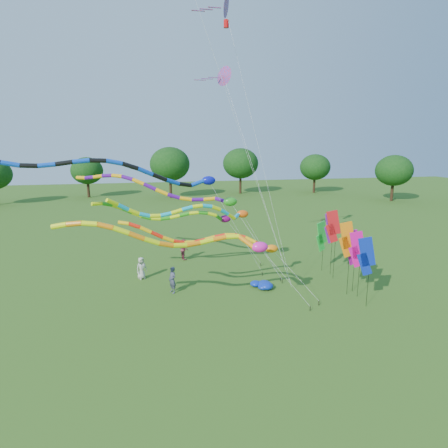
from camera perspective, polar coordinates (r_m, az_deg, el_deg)
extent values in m
plane|color=#2E5D18|center=(22.65, 8.07, -14.41)|extent=(160.00, 160.00, 0.00)
cylinder|color=#382314|center=(77.60, 24.64, 4.76)|extent=(0.50, 0.50, 2.84)
ellipsoid|color=#103B10|center=(77.27, 24.89, 7.47)|extent=(5.99, 5.99, 5.09)
cylinder|color=#382314|center=(76.94, 13.51, 5.69)|extent=(0.50, 0.50, 3.40)
ellipsoid|color=#103B10|center=(76.58, 13.68, 8.99)|extent=(7.18, 7.18, 6.10)
cylinder|color=#382314|center=(75.81, 2.52, 5.49)|extent=(0.50, 0.50, 2.26)
ellipsoid|color=#103B10|center=(75.52, 2.54, 7.71)|extent=(4.77, 4.77, 4.05)
cylinder|color=#382314|center=(75.46, -8.56, 5.74)|extent=(0.50, 0.50, 3.32)
ellipsoid|color=#103B10|center=(75.10, -8.67, 9.02)|extent=(7.00, 7.00, 5.95)
cylinder|color=#382314|center=(75.90, -20.05, 4.73)|extent=(0.50, 0.50, 2.18)
ellipsoid|color=#103B10|center=(75.61, -20.21, 6.87)|extent=(4.60, 4.60, 3.91)
cylinder|color=#382314|center=(66.58, -30.25, 3.22)|extent=(0.50, 0.50, 3.07)
ellipsoid|color=#103B10|center=(66.18, -30.63, 6.65)|extent=(6.49, 6.49, 5.52)
cylinder|color=black|center=(25.05, 14.25, -11.58)|extent=(0.05, 0.05, 0.30)
cylinder|color=silver|center=(24.01, 10.87, -7.68)|extent=(0.02, 0.02, 4.66)
ellipsoid|color=orange|center=(23.21, 7.27, -3.75)|extent=(0.80, 0.52, 0.52)
cylinder|color=#FE230E|center=(23.17, 5.62, -3.28)|extent=(0.23, 0.23, 0.75)
cylinder|color=#FFBA0D|center=(23.20, 4.04, -2.43)|extent=(0.23, 0.23, 0.71)
cylinder|color=#FE230E|center=(23.24, 2.47, -1.86)|extent=(0.23, 0.23, 0.65)
cylinder|color=#FFBA0D|center=(23.29, 0.92, -1.67)|extent=(0.23, 0.23, 0.63)
cylinder|color=#FE230E|center=(23.32, -0.63, -1.83)|extent=(0.23, 0.23, 0.64)
cylinder|color=#FFBA0D|center=(23.32, -2.17, -2.19)|extent=(0.23, 0.23, 0.65)
cylinder|color=#FE230E|center=(23.27, -3.72, -2.58)|extent=(0.23, 0.23, 0.65)
cylinder|color=#FFBA0D|center=(23.17, -5.30, -2.79)|extent=(0.23, 0.23, 0.65)
cylinder|color=#FE230E|center=(23.03, -6.89, -2.71)|extent=(0.23, 0.23, 0.68)
cylinder|color=#FFBA0D|center=(22.86, -8.53, -2.29)|extent=(0.23, 0.23, 0.72)
cylinder|color=#FE230E|center=(22.71, -10.18, -1.62)|extent=(0.23, 0.23, 0.74)
cylinder|color=#FFBA0D|center=(22.62, -11.84, -0.87)|extent=(0.23, 0.23, 0.72)
cylinder|color=#FE230E|center=(22.61, -13.47, -0.23)|extent=(0.23, 0.23, 0.67)
cylinder|color=#FFBA0D|center=(22.72, -15.04, 0.14)|extent=(0.23, 0.23, 0.63)
cylinder|color=black|center=(24.16, 12.99, -12.44)|extent=(0.05, 0.05, 0.30)
cylinder|color=silver|center=(22.79, 9.40, -8.08)|extent=(0.02, 0.02, 5.14)
ellipsoid|color=#F81BAB|center=(21.71, 5.47, -3.51)|extent=(0.98, 0.63, 0.63)
cylinder|color=orange|center=(21.71, 3.44, -2.72)|extent=(0.28, 0.28, 1.09)
cylinder|color=#E8F30C|center=(21.74, 1.31, -1.94)|extent=(0.28, 0.28, 0.77)
cylinder|color=orange|center=(21.62, -0.69, -2.19)|extent=(0.28, 0.28, 0.78)
cylinder|color=#E8F30C|center=(21.47, -2.68, -2.64)|extent=(0.28, 0.28, 0.79)
cylinder|color=orange|center=(21.29, -4.69, -3.06)|extent=(0.28, 0.28, 0.79)
cylinder|color=#E8F30C|center=(21.07, -6.73, -3.25)|extent=(0.28, 0.28, 0.79)
cylinder|color=orange|center=(20.82, -8.83, -3.09)|extent=(0.28, 0.28, 0.82)
cylinder|color=#E8F30C|center=(20.58, -10.98, -2.57)|extent=(0.28, 0.28, 0.86)
cylinder|color=orange|center=(20.38, -13.19, -1.79)|extent=(0.28, 0.28, 0.87)
cylinder|color=#E8F30C|center=(20.26, -15.42, -0.96)|extent=(0.28, 0.28, 0.84)
cylinder|color=orange|center=(20.25, -17.64, -0.30)|extent=(0.28, 0.28, 0.80)
cylinder|color=#E8F30C|center=(20.37, -19.80, 0.04)|extent=(0.28, 0.28, 0.77)
cylinder|color=orange|center=(20.60, -21.85, 0.03)|extent=(0.28, 0.28, 0.78)
cylinder|color=#E8F30C|center=(20.94, -23.80, -0.24)|extent=(0.28, 0.28, 0.80)
cylinder|color=black|center=(28.53, 8.60, -8.31)|extent=(0.05, 0.05, 0.30)
cylinder|color=silver|center=(27.83, 4.83, -2.42)|extent=(0.02, 0.02, 6.79)
ellipsoid|color=#24951B|center=(27.57, 0.96, 3.42)|extent=(1.00, 0.64, 0.64)
cylinder|color=#4D0C88|center=(27.95, -0.54, 3.68)|extent=(0.29, 0.29, 1.00)
cylinder|color=#EFA40C|center=(28.32, -2.21, 3.82)|extent=(0.29, 0.29, 0.90)
cylinder|color=#4D0C88|center=(28.41, -4.02, 3.72)|extent=(0.29, 0.29, 0.90)
cylinder|color=#EFA40C|center=(28.49, -5.83, 3.83)|extent=(0.29, 0.29, 0.91)
cylinder|color=#4D0C88|center=(28.58, -7.65, 4.21)|extent=(0.29, 0.29, 0.94)
cylinder|color=#EFA40C|center=(28.69, -9.45, 4.83)|extent=(0.29, 0.29, 0.97)
cylinder|color=#4D0C88|center=(28.87, -11.21, 5.58)|extent=(0.29, 0.29, 0.97)
cylinder|color=#EFA40C|center=(29.13, -12.90, 6.28)|extent=(0.29, 0.29, 0.95)
cylinder|color=#4D0C88|center=(29.48, -14.49, 6.81)|extent=(0.29, 0.29, 0.91)
cylinder|color=#EFA40C|center=(29.94, -15.97, 7.06)|extent=(0.29, 0.29, 0.89)
cylinder|color=#4D0C88|center=(30.47, -17.33, 7.05)|extent=(0.29, 0.29, 0.90)
cylinder|color=#EFA40C|center=(31.07, -18.59, 6.88)|extent=(0.29, 0.29, 0.91)
cylinder|color=#4D0C88|center=(31.70, -19.78, 6.68)|extent=(0.29, 0.29, 0.91)
cylinder|color=#EFA40C|center=(32.35, -20.93, 6.60)|extent=(0.29, 0.29, 0.90)
cylinder|color=black|center=(29.46, 5.85, -7.56)|extent=(0.05, 0.05, 0.30)
cylinder|color=silver|center=(27.34, 2.01, -0.80)|extent=(0.02, 0.02, 8.56)
ellipsoid|color=#0B12A2|center=(25.81, -2.37, 6.64)|extent=(0.95, 0.61, 0.61)
cylinder|color=blue|center=(25.54, -4.06, 6.24)|extent=(0.28, 0.28, 0.96)
cylinder|color=black|center=(25.17, -5.95, 5.99)|extent=(0.28, 0.28, 0.95)
cylinder|color=blue|center=(24.68, -7.83, 6.38)|extent=(0.28, 0.28, 0.98)
cylinder|color=black|center=(24.24, -9.82, 7.04)|extent=(0.28, 0.28, 1.00)
cylinder|color=blue|center=(23.88, -11.92, 7.83)|extent=(0.28, 0.28, 1.00)
cylinder|color=black|center=(23.63, -14.12, 8.56)|extent=(0.28, 0.28, 0.97)
cylinder|color=blue|center=(23.48, -16.37, 9.03)|extent=(0.28, 0.28, 0.93)
cylinder|color=black|center=(23.44, -18.66, 9.15)|extent=(0.28, 0.28, 0.92)
cylinder|color=blue|center=(23.50, -20.93, 8.94)|extent=(0.28, 0.28, 0.93)
cylinder|color=black|center=(23.63, -23.18, 8.53)|extent=(0.28, 0.28, 0.94)
cylinder|color=blue|center=(23.81, -25.39, 8.12)|extent=(0.28, 0.28, 0.94)
cylinder|color=black|center=(24.01, -27.58, 7.89)|extent=(0.28, 0.28, 0.93)
cylinder|color=blue|center=(24.20, -29.77, 7.95)|extent=(0.28, 0.28, 0.94)
cylinder|color=black|center=(28.14, 8.86, -8.63)|extent=(0.05, 0.05, 0.30)
cylinder|color=silver|center=(26.04, 6.06, -3.79)|extent=(0.02, 0.02, 6.52)
ellipsoid|color=#EA530D|center=(24.25, 2.83, 1.54)|extent=(0.78, 0.50, 0.50)
cylinder|color=#0CB0D6|center=(23.73, 1.90, 1.17)|extent=(0.23, 0.23, 0.72)
cylinder|color=#F0FF0D|center=(23.16, 1.11, 1.19)|extent=(0.23, 0.23, 0.70)
cylinder|color=#0CB0D6|center=(22.70, 0.01, 1.86)|extent=(0.23, 0.23, 0.68)
cylinder|color=#F0FF0D|center=(22.31, -1.22, 2.43)|extent=(0.23, 0.23, 0.64)
cylinder|color=#0CB0D6|center=(22.02, -2.59, 2.75)|extent=(0.23, 0.23, 0.61)
cylinder|color=#F0FF0D|center=(21.81, -4.07, 2.72)|extent=(0.23, 0.23, 0.61)
cylinder|color=#0CB0D6|center=(21.68, -5.63, 2.38)|extent=(0.23, 0.23, 0.63)
cylinder|color=#F0FF0D|center=(21.59, -7.23, 1.89)|extent=(0.23, 0.23, 0.64)
cylinder|color=#0CB0D6|center=(21.53, -8.85, 1.45)|extent=(0.23, 0.23, 0.63)
cylinder|color=#F0FF0D|center=(21.43, -10.45, 1.24)|extent=(0.23, 0.23, 0.61)
cylinder|color=#0CB0D6|center=(21.29, -12.04, 1.36)|extent=(0.23, 0.23, 0.62)
cylinder|color=#F0FF0D|center=(21.09, -13.60, 1.82)|extent=(0.23, 0.23, 0.66)
cylinder|color=#0CB0D6|center=(20.82, -15.14, 2.49)|extent=(0.23, 0.23, 0.68)
cylinder|color=#F0FF0D|center=(20.51, -16.67, 3.18)|extent=(0.23, 0.23, 0.67)
cylinder|color=black|center=(31.70, 5.62, -6.11)|extent=(0.05, 0.05, 0.30)
cylinder|color=silver|center=(30.28, 3.02, -2.68)|extent=(0.02, 0.02, 5.24)
ellipsoid|color=#7D0B5C|center=(29.08, 0.19, 0.81)|extent=(0.90, 0.58, 0.58)
cylinder|color=green|center=(28.51, -0.82, 1.02)|extent=(0.26, 0.26, 0.97)
cylinder|color=#ECFF0D|center=(27.96, -1.87, 1.49)|extent=(0.26, 0.26, 0.71)
cylinder|color=green|center=(27.76, -3.22, 1.73)|extent=(0.26, 0.26, 0.69)
cylinder|color=#ECFF0D|center=(27.65, -4.62, 1.70)|extent=(0.26, 0.26, 0.70)
cylinder|color=green|center=(27.60, -6.06, 1.45)|extent=(0.26, 0.26, 0.71)
cylinder|color=#ECFF0D|center=(27.60, -7.50, 1.11)|extent=(0.26, 0.26, 0.71)
cylinder|color=green|center=(27.59, -8.94, 0.85)|extent=(0.26, 0.26, 0.70)
cylinder|color=#ECFF0D|center=(27.55, -10.36, 0.79)|extent=(0.26, 0.26, 0.69)
cylinder|color=green|center=(27.44, -11.78, 1.00)|extent=(0.26, 0.26, 0.71)
cylinder|color=#ECFF0D|center=(27.27, -13.18, 1.44)|extent=(0.26, 0.26, 0.75)
cylinder|color=green|center=(27.03, -14.59, 2.01)|extent=(0.26, 0.26, 0.77)
cylinder|color=#ECFF0D|center=(26.76, -15.99, 2.55)|extent=(0.26, 0.26, 0.75)
cylinder|color=green|center=(26.47, -17.40, 2.90)|extent=(0.26, 0.26, 0.72)
cylinder|color=#ECFF0D|center=(26.18, -18.81, 2.95)|extent=(0.26, 0.26, 0.70)
cylinder|color=black|center=(26.82, 10.25, -9.75)|extent=(0.04, 0.04, 0.30)
cylinder|color=silver|center=(26.15, 5.32, 11.32)|extent=(0.01, 0.01, 19.64)
cone|color=purple|center=(29.06, 0.12, 30.31)|extent=(1.81, 1.89, 1.65)
cube|color=purple|center=(28.88, -1.45, 30.11)|extent=(0.90, 0.12, 0.04)
cube|color=purple|center=(28.76, -2.69, 29.93)|extent=(0.90, 0.12, 0.04)
cube|color=purple|center=(28.64, -3.94, 29.74)|extent=(0.90, 0.12, 0.04)
cylinder|color=red|center=(28.76, 0.34, 28.21)|extent=(0.36, 0.36, 0.50)
cylinder|color=black|center=(26.82, 10.25, -9.75)|extent=(0.04, 0.04, 0.30)
cylinder|color=silver|center=(23.25, 2.83, 12.58)|extent=(0.01, 0.01, 21.29)
cylinder|color=black|center=(26.82, 10.25, -9.75)|extent=(0.04, 0.04, 0.30)
cylinder|color=silver|center=(27.44, 4.90, 7.17)|extent=(0.01, 0.01, 16.51)
cone|color=purple|center=(30.44, -0.11, 21.68)|extent=(1.96, 2.00, 1.67)
cube|color=purple|center=(30.28, -1.50, 21.44)|extent=(0.90, 0.12, 0.04)
cube|color=purple|center=(30.17, -2.61, 21.24)|extent=(0.90, 0.12, 0.04)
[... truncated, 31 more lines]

